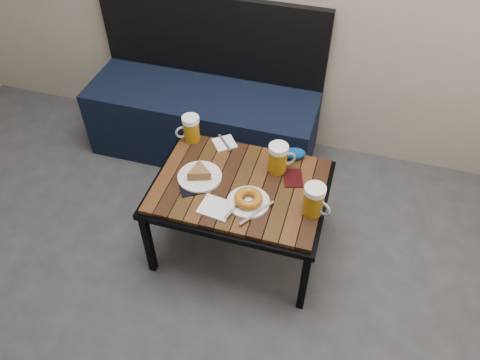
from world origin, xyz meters
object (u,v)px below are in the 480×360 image
(beer_mug_centre, at_px, (279,158))
(plate_bagel, at_px, (248,200))
(plate_pie, at_px, (200,174))
(beer_mug_left, at_px, (191,129))
(knit_pouch, at_px, (294,154))
(passport_navy, at_px, (192,189))
(bench, at_px, (204,114))
(passport_burgundy, at_px, (293,178))
(beer_mug_right, at_px, (314,200))
(cafe_table, at_px, (240,190))

(beer_mug_centre, height_order, plate_bagel, beer_mug_centre)
(plate_pie, relative_size, plate_bagel, 0.88)
(beer_mug_left, relative_size, beer_mug_centre, 0.94)
(knit_pouch, bearing_deg, passport_navy, -139.23)
(bench, distance_m, beer_mug_centre, 0.86)
(passport_navy, bearing_deg, passport_burgundy, 83.41)
(beer_mug_right, relative_size, plate_pie, 0.72)
(plate_pie, bearing_deg, bench, 108.67)
(cafe_table, relative_size, beer_mug_right, 5.43)
(bench, relative_size, knit_pouch, 12.28)
(bench, relative_size, cafe_table, 1.67)
(knit_pouch, bearing_deg, bench, 145.35)
(beer_mug_centre, distance_m, passport_navy, 0.44)
(cafe_table, bearing_deg, plate_pie, -175.83)
(passport_navy, bearing_deg, knit_pouch, 99.01)
(beer_mug_right, xyz_separation_m, plate_pie, (-0.56, 0.06, -0.05))
(bench, bearing_deg, beer_mug_centre, -43.40)
(beer_mug_left, xyz_separation_m, beer_mug_right, (0.70, -0.32, 0.01))
(beer_mug_right, distance_m, plate_pie, 0.57)
(beer_mug_right, xyz_separation_m, passport_navy, (-0.57, -0.02, -0.07))
(plate_bagel, xyz_separation_m, knit_pouch, (0.14, 0.37, 0.00))
(passport_navy, relative_size, knit_pouch, 0.97)
(cafe_table, height_order, beer_mug_right, beer_mug_right)
(cafe_table, distance_m, beer_mug_right, 0.39)
(beer_mug_right, height_order, plate_bagel, beer_mug_right)
(beer_mug_left, distance_m, passport_burgundy, 0.59)
(cafe_table, relative_size, plate_pie, 3.91)
(bench, xyz_separation_m, beer_mug_centre, (0.59, -0.56, 0.28))
(cafe_table, xyz_separation_m, plate_pie, (-0.20, -0.01, 0.07))
(bench, height_order, beer_mug_centre, bench)
(beer_mug_centre, height_order, passport_navy, beer_mug_centre)
(knit_pouch, bearing_deg, cafe_table, -128.81)
(cafe_table, bearing_deg, passport_navy, -154.41)
(beer_mug_left, bearing_deg, beer_mug_centre, 136.45)
(beer_mug_left, bearing_deg, bench, -109.56)
(plate_bagel, bearing_deg, beer_mug_centre, 72.96)
(beer_mug_right, bearing_deg, plate_pie, -158.42)
(beer_mug_right, xyz_separation_m, plate_bagel, (-0.29, -0.03, -0.06))
(beer_mug_right, bearing_deg, cafe_table, -163.95)
(bench, relative_size, passport_burgundy, 11.24)
(beer_mug_right, relative_size, passport_navy, 1.41)
(beer_mug_left, height_order, passport_burgundy, beer_mug_left)
(beer_mug_left, height_order, plate_bagel, beer_mug_left)
(bench, distance_m, passport_burgundy, 0.93)
(cafe_table, xyz_separation_m, beer_mug_right, (0.36, -0.08, 0.12))
(beer_mug_left, distance_m, plate_bagel, 0.54)
(beer_mug_centre, bearing_deg, beer_mug_right, -75.01)
(beer_mug_centre, xyz_separation_m, passport_navy, (-0.36, -0.25, -0.07))
(beer_mug_centre, relative_size, plate_bagel, 0.62)
(passport_navy, distance_m, knit_pouch, 0.55)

